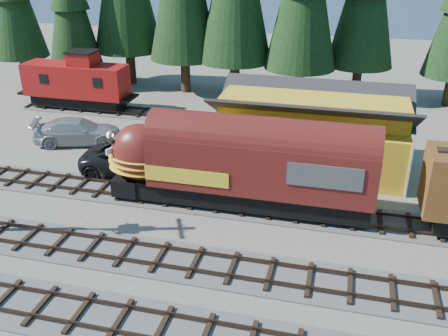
% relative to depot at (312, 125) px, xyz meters
% --- Properties ---
extents(ground, '(120.00, 120.00, 0.00)m').
position_rel_depot_xyz_m(ground, '(0.00, -10.50, -2.96)').
color(ground, '#6B665B').
rests_on(ground, ground).
extents(track_spur, '(32.00, 3.20, 0.33)m').
position_rel_depot_xyz_m(track_spur, '(-10.00, 7.50, -2.90)').
color(track_spur, '#4C4947').
rests_on(track_spur, ground).
extents(depot, '(12.80, 7.00, 5.30)m').
position_rel_depot_xyz_m(depot, '(0.00, 0.00, 0.00)').
color(depot, yellow).
rests_on(depot, ground).
extents(locomotive, '(15.36, 3.05, 4.18)m').
position_rel_depot_xyz_m(locomotive, '(-3.81, -6.50, -0.51)').
color(locomotive, black).
rests_on(locomotive, ground).
extents(caboose, '(9.27, 2.69, 4.82)m').
position_rel_depot_xyz_m(caboose, '(-21.23, 7.50, -0.55)').
color(caboose, black).
rests_on(caboose, ground).
extents(pickup_truck_a, '(7.31, 3.88, 1.96)m').
position_rel_depot_xyz_m(pickup_truck_a, '(-10.80, -3.95, -1.98)').
color(pickup_truck_a, black).
rests_on(pickup_truck_a, ground).
extents(pickup_truck_b, '(6.97, 4.56, 1.88)m').
position_rel_depot_xyz_m(pickup_truck_b, '(-17.21, 0.05, -2.02)').
color(pickup_truck_b, '#A5A8AD').
rests_on(pickup_truck_b, ground).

